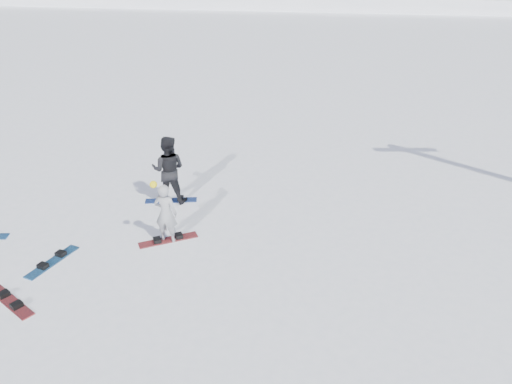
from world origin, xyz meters
TOP-DOWN VIEW (x-y plane):
  - ground at (0.00, 0.00)m, footprint 420.00×420.00m
  - alpine_backdrop at (-11.72, 189.18)m, footprint 412.50×227.00m
  - snowboarder_woman at (0.84, 1.02)m, footprint 0.59×0.41m
  - snowboarder_man at (0.24, 3.13)m, footprint 1.03×0.83m
  - snowboard_woman at (0.84, 1.03)m, footprint 1.43×1.02m
  - snowboard_man at (0.24, 3.13)m, footprint 1.52×0.62m
  - snowboard_loose_a at (-1.57, -0.35)m, footprint 0.68×1.52m
  - snowboard_loose_b at (-1.67, -1.87)m, footprint 1.44×1.00m

SIDE VIEW (x-z plane):
  - alpine_backdrop at x=-11.72m, z-range -40.58..12.62m
  - ground at x=0.00m, z-range 0.00..0.00m
  - snowboard_woman at x=0.84m, z-range 0.00..0.03m
  - snowboard_man at x=0.24m, z-range 0.00..0.03m
  - snowboard_loose_a at x=-1.57m, z-range 0.00..0.03m
  - snowboard_loose_b at x=-1.67m, z-range 0.00..0.03m
  - snowboarder_woman at x=0.84m, z-range -0.06..1.67m
  - snowboarder_man at x=0.24m, z-range 0.00..2.01m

